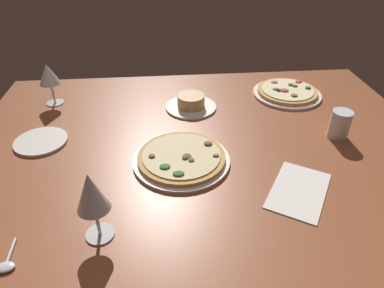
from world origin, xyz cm
name	(u,v)px	position (x,y,z in cm)	size (l,w,h in cm)	color
dining_table	(202,148)	(0.00, 0.00, 2.00)	(150.00, 110.00, 4.00)	brown
pizza_main	(181,158)	(-7.05, -8.98, 5.22)	(28.53, 28.53, 3.32)	silver
pizza_side	(287,92)	(37.90, 31.32, 5.21)	(26.84, 26.84, 3.40)	white
ramekin_on_saucer	(191,103)	(-1.33, 23.96, 5.98)	(18.87, 18.87, 5.17)	silver
wine_glass_far	(49,75)	(-52.85, 32.27, 15.45)	(7.64, 7.64, 15.78)	silver
wine_glass_near	(91,194)	(-27.34, -34.81, 16.56)	(7.30, 7.30, 17.85)	silver
water_glass	(339,125)	(44.45, 0.37, 8.02)	(6.42, 6.42, 9.25)	silver
side_plate	(41,141)	(-51.00, 5.10, 4.45)	(16.49, 16.49, 0.90)	silver
paper_menu	(299,190)	(22.98, -24.55, 4.15)	(13.24, 21.14, 0.30)	white
spoon	(6,263)	(-45.74, -41.29, 4.46)	(4.15, 9.20, 1.00)	silver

